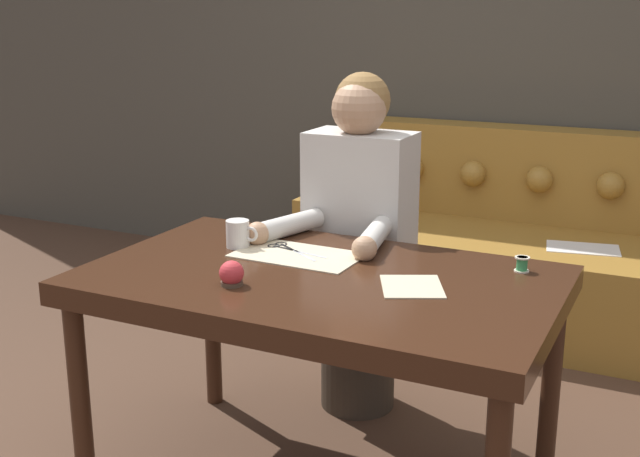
% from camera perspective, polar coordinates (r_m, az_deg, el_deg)
% --- Properties ---
extents(wall_back, '(8.00, 0.06, 2.60)m').
position_cam_1_polar(wall_back, '(4.34, 11.57, 12.73)').
color(wall_back, '#474238').
rests_on(wall_back, ground_plane).
extents(dining_table, '(1.38, 0.84, 0.72)m').
position_cam_1_polar(dining_table, '(2.38, -0.00, -4.89)').
color(dining_table, '#381E11').
rests_on(dining_table, ground_plane).
extents(couch, '(2.05, 0.88, 0.90)m').
position_cam_1_polar(couch, '(4.00, 14.58, -2.01)').
color(couch, olive).
rests_on(couch, ground_plane).
extents(person, '(0.47, 0.58, 1.26)m').
position_cam_1_polar(person, '(2.93, 2.73, -1.40)').
color(person, '#33281E').
rests_on(person, ground_plane).
extents(pattern_paper_main, '(0.40, 0.24, 0.00)m').
position_cam_1_polar(pattern_paper_main, '(2.53, -1.59, -1.89)').
color(pattern_paper_main, beige).
rests_on(pattern_paper_main, dining_table).
extents(pattern_paper_offcut, '(0.23, 0.25, 0.00)m').
position_cam_1_polar(pattern_paper_offcut, '(2.26, 6.55, -4.12)').
color(pattern_paper_offcut, beige).
rests_on(pattern_paper_offcut, dining_table).
extents(scissors, '(0.24, 0.15, 0.01)m').
position_cam_1_polar(scissors, '(2.59, -2.29, -1.47)').
color(scissors, silver).
rests_on(scissors, dining_table).
extents(mug, '(0.11, 0.08, 0.09)m').
position_cam_1_polar(mug, '(2.62, -5.83, -0.38)').
color(mug, silver).
rests_on(mug, dining_table).
extents(thread_spool, '(0.04, 0.04, 0.05)m').
position_cam_1_polar(thread_spool, '(2.45, 14.17, -2.47)').
color(thread_spool, '#338C4C').
rests_on(thread_spool, dining_table).
extents(pin_cushion, '(0.07, 0.07, 0.07)m').
position_cam_1_polar(pin_cushion, '(2.26, -6.30, -3.25)').
color(pin_cushion, '#4C3828').
rests_on(pin_cushion, dining_table).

